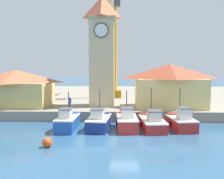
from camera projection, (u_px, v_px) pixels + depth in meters
ground_plane at (125, 138)px, 22.56m from camera, size 300.00×300.00×0.00m
quay_wharf at (123, 97)px, 49.11m from camera, size 120.00×40.00×1.15m
fishing_boat_far_left at (67, 122)px, 25.65m from camera, size 1.93×4.42×3.71m
fishing_boat_left_outer at (99, 122)px, 25.89m from camera, size 2.35×4.71×3.92m
fishing_boat_left_inner at (127, 122)px, 25.62m from camera, size 2.15×4.51×3.84m
fishing_boat_mid_left at (152, 122)px, 25.85m from camera, size 2.42×5.25×4.05m
fishing_boat_center at (181, 122)px, 25.83m from camera, size 2.51×4.35×4.05m
clock_tower at (102, 49)px, 33.62m from camera, size 3.59×3.59×15.53m
warehouse_left at (16, 88)px, 33.55m from camera, size 8.82×6.35×4.65m
warehouse_right at (170, 85)px, 32.63m from camera, size 8.70×6.03×5.37m
port_crane_near at (115, 55)px, 43.13m from camera, size 3.20×10.45×18.17m
mooring_buoy at (47, 142)px, 20.04m from camera, size 0.76×0.76×0.76m
dock_worker_near_tower at (70, 103)px, 30.35m from camera, size 0.34×0.22×1.62m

